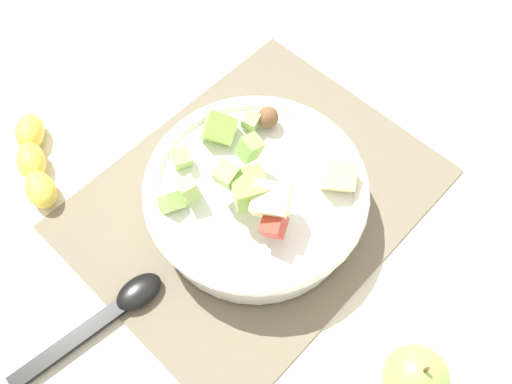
% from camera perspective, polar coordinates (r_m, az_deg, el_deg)
% --- Properties ---
extents(ground_plane, '(2.40, 2.40, 0.00)m').
position_cam_1_polar(ground_plane, '(0.69, -0.17, -0.72)').
color(ground_plane, silver).
extents(placemat, '(0.44, 0.34, 0.01)m').
position_cam_1_polar(placemat, '(0.69, -0.17, -0.60)').
color(placemat, '#756B56').
rests_on(placemat, ground_plane).
extents(salad_bowl, '(0.26, 0.26, 0.12)m').
position_cam_1_polar(salad_bowl, '(0.65, -0.02, -0.28)').
color(salad_bowl, white).
rests_on(salad_bowl, placemat).
extents(serving_spoon, '(0.19, 0.05, 0.01)m').
position_cam_1_polar(serving_spoon, '(0.65, -14.72, -11.93)').
color(serving_spoon, black).
rests_on(serving_spoon, placemat).
extents(whole_apple, '(0.07, 0.07, 0.08)m').
position_cam_1_polar(whole_apple, '(0.61, 16.34, -18.08)').
color(whole_apple, '#9EC656').
rests_on(whole_apple, ground_plane).
extents(banana_whole, '(0.10, 0.15, 0.04)m').
position_cam_1_polar(banana_whole, '(0.76, -22.19, 3.07)').
color(banana_whole, yellow).
rests_on(banana_whole, ground_plane).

